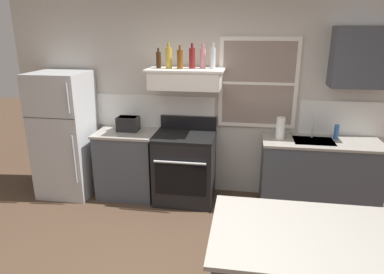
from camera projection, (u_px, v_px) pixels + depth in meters
The scene contains 17 objects.
back_wall at pixel (210, 96), 4.58m from camera, with size 5.40×0.11×2.70m.
refrigerator at pixel (65, 135), 4.66m from camera, with size 0.70×0.72×1.69m.
counter_left_of_stove at pixel (128, 163), 4.71m from camera, with size 0.79×0.63×0.91m.
toaster at pixel (128, 123), 4.58m from camera, with size 0.30×0.20×0.19m.
stove_range at pixel (185, 167), 4.55m from camera, with size 0.76×0.69×1.09m.
range_hood_shelf at pixel (186, 78), 4.29m from camera, with size 0.96×0.52×0.24m.
bottle_brown_stout at pixel (159, 60), 4.30m from camera, with size 0.06×0.06×0.24m.
bottle_champagne_gold_foil at pixel (169, 58), 4.21m from camera, with size 0.08×0.08×0.31m.
bottle_amber_wine at pixel (180, 59), 4.17m from camera, with size 0.07×0.07×0.28m.
bottle_red_label_wine at pixel (192, 58), 4.21m from camera, with size 0.07×0.07×0.31m.
bottle_rose_pink at pixel (203, 58), 4.23m from camera, with size 0.07×0.07×0.30m.
bottle_clear_tall at pixel (213, 58), 4.19m from camera, with size 0.06×0.06×0.31m.
counter_right_with_sink at pixel (318, 175), 4.33m from camera, with size 1.43×0.63×0.91m.
sink_faucet at pixel (314, 124), 4.25m from camera, with size 0.03×0.17×0.28m.
paper_towel_roll at pixel (280, 128), 4.23m from camera, with size 0.11×0.11×0.27m, color white.
dish_soap_bottle at pixel (336, 132), 4.23m from camera, with size 0.06×0.06×0.18m, color blue.
upper_cabinet_right at pixel (361, 57), 3.97m from camera, with size 0.64×0.32×0.70m.
Camera 1 is at (0.51, -2.29, 2.22)m, focal length 32.09 mm.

